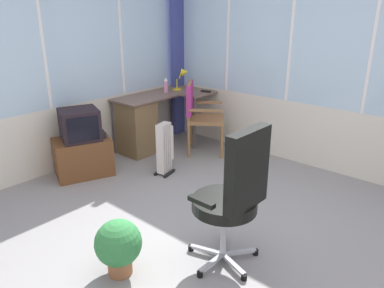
{
  "coord_description": "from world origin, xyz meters",
  "views": [
    {
      "loc": [
        -2.12,
        -1.69,
        1.91
      ],
      "look_at": [
        0.56,
        0.64,
        0.6
      ],
      "focal_mm": 34.97,
      "sensor_mm": 36.0,
      "label": 1
    }
  ],
  "objects": [
    {
      "name": "curtain_corner",
      "position": [
        2.08,
        2.24,
        1.29
      ],
      "size": [
        0.29,
        0.1,
        2.58
      ],
      "primitive_type": "cube",
      "rotation": [
        0.0,
        0.0,
        0.09
      ],
      "color": "#3C458C",
      "rests_on": "ground"
    },
    {
      "name": "ground",
      "position": [
        0.0,
        0.0,
        -0.03
      ],
      "size": [
        5.36,
        5.69,
        0.06
      ],
      "primitive_type": "cube",
      "color": "gray"
    },
    {
      "name": "desk_lamp",
      "position": [
        1.9,
        1.99,
        0.96
      ],
      "size": [
        0.24,
        0.21,
        0.32
      ],
      "color": "yellow",
      "rests_on": "desk"
    },
    {
      "name": "office_chair",
      "position": [
        -0.07,
        -0.32,
        0.64
      ],
      "size": [
        0.6,
        0.58,
        1.14
      ],
      "color": "#B7B7BF",
      "rests_on": "ground"
    },
    {
      "name": "east_window_panel",
      "position": [
        2.21,
        0.0,
        1.34
      ],
      "size": [
        0.07,
        4.69,
        2.68
      ],
      "color": "silver",
      "rests_on": "ground"
    },
    {
      "name": "space_heater",
      "position": [
        0.81,
        1.29,
        0.32
      ],
      "size": [
        0.29,
        0.22,
        0.64
      ],
      "color": "silver",
      "rests_on": "ground"
    },
    {
      "name": "potted_plant",
      "position": [
        -0.72,
        0.26,
        0.25
      ],
      "size": [
        0.35,
        0.35,
        0.44
      ],
      "color": "#9A5E39",
      "rests_on": "ground"
    },
    {
      "name": "tv_remote",
      "position": [
        1.99,
        1.63,
        0.77
      ],
      "size": [
        0.08,
        0.16,
        0.02
      ],
      "primitive_type": "cube",
      "rotation": [
        0.0,
        0.0,
        0.23
      ],
      "color": "black",
      "rests_on": "desk"
    },
    {
      "name": "wooden_armchair",
      "position": [
        1.6,
        1.47,
        0.62
      ],
      "size": [
        0.67,
        0.67,
        0.98
      ],
      "color": "olive",
      "rests_on": "ground"
    },
    {
      "name": "tv_on_stand",
      "position": [
        0.14,
        2.0,
        0.36
      ],
      "size": [
        0.76,
        0.65,
        0.81
      ],
      "color": "brown",
      "rests_on": "ground"
    },
    {
      "name": "spray_bottle",
      "position": [
        1.61,
        2.06,
        0.86
      ],
      "size": [
        0.06,
        0.06,
        0.22
      ],
      "color": "pink",
      "rests_on": "desk"
    },
    {
      "name": "north_window_panel",
      "position": [
        0.0,
        2.37,
        1.34
      ],
      "size": [
        4.36,
        0.07,
        2.68
      ],
      "color": "silver",
      "rests_on": "ground"
    },
    {
      "name": "desk",
      "position": [
        1.09,
        2.06,
        0.41
      ],
      "size": [
        1.37,
        0.78,
        0.76
      ],
      "color": "brown",
      "rests_on": "ground"
    }
  ]
}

